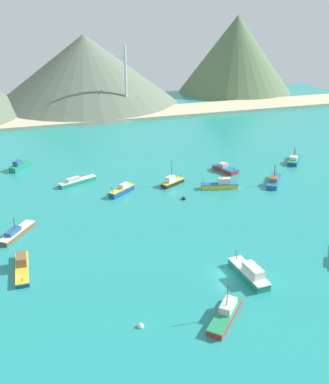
# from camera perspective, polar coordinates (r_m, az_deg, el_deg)

# --- Properties ---
(ground) EXTENTS (260.00, 280.00, 0.50)m
(ground) POSITION_cam_1_polar(r_m,az_deg,el_deg) (106.72, 0.56, -1.99)
(ground) COLOR teal
(fishing_boat_2) EXTENTS (8.18, 9.51, 5.41)m
(fishing_boat_2) POSITION_cam_1_polar(r_m,az_deg,el_deg) (123.16, 13.53, 1.35)
(fishing_boat_2) COLOR #1E5BA8
(fishing_boat_2) RESTS_ON ground
(fishing_boat_4) EXTENTS (7.25, 5.30, 6.78)m
(fishing_boat_4) POSITION_cam_1_polar(r_m,az_deg,el_deg) (118.91, 0.96, 1.30)
(fishing_boat_4) COLOR #232328
(fishing_boat_4) RESTS_ON ground
(fishing_boat_5) EXTENTS (8.66, 8.82, 6.08)m
(fishing_boat_5) POSITION_cam_1_polar(r_m,az_deg,el_deg) (71.93, 7.68, -14.85)
(fishing_boat_5) COLOR red
(fishing_boat_5) RESTS_ON ground
(fishing_boat_6) EXTENTS (7.57, 9.39, 4.21)m
(fishing_boat_6) POSITION_cam_1_polar(r_m,az_deg,el_deg) (98.31, -18.05, -4.86)
(fishing_boat_6) COLOR brown
(fishing_boat_6) RESTS_ON ground
(fishing_boat_7) EXTENTS (9.70, 4.22, 5.46)m
(fishing_boat_7) POSITION_cam_1_polar(r_m,az_deg,el_deg) (117.67, 7.02, 0.92)
(fishing_boat_7) COLOR gold
(fishing_boat_7) RESTS_ON ground
(fishing_boat_8) EXTENTS (2.60, 11.07, 2.54)m
(fishing_boat_8) POSITION_cam_1_polar(r_m,az_deg,el_deg) (86.08, -17.41, -8.87)
(fishing_boat_8) COLOR #14478C
(fishing_boat_8) RESTS_ON ground
(fishing_boat_9) EXTENTS (5.53, 8.23, 2.56)m
(fishing_boat_9) POSITION_cam_1_polar(r_m,az_deg,el_deg) (129.70, 7.59, 2.91)
(fishing_boat_9) COLOR red
(fishing_boat_9) RESTS_ON ground
(fishing_boat_10) EXTENTS (6.61, 7.14, 2.76)m
(fishing_boat_10) POSITION_cam_1_polar(r_m,az_deg,el_deg) (136.67, -17.64, 3.14)
(fishing_boat_10) COLOR #198466
(fishing_boat_10) RESTS_ON ground
(fishing_boat_11) EXTENTS (7.47, 6.25, 3.06)m
(fishing_boat_11) POSITION_cam_1_polar(r_m,az_deg,el_deg) (114.05, -5.32, 0.24)
(fishing_boat_11) COLOR #14478C
(fishing_boat_11) RESTS_ON ground
(fishing_boat_12) EXTENTS (7.53, 8.33, 4.81)m
(fishing_boat_12) POSITION_cam_1_polar(r_m,az_deg,el_deg) (141.30, 15.87, 3.89)
(fishing_boat_12) COLOR #14478C
(fishing_boat_12) RESTS_ON ground
(fishing_boat_13) EXTENTS (10.43, 6.01, 2.00)m
(fishing_boat_13) POSITION_cam_1_polar(r_m,az_deg,el_deg) (121.92, -10.92, 1.34)
(fishing_boat_13) COLOR #198466
(fishing_boat_13) RESTS_ON ground
(fishing_boat_14) EXTENTS (3.27, 10.18, 2.95)m
(fishing_boat_14) POSITION_cam_1_polar(r_m,az_deg,el_deg) (81.27, 10.62, -9.94)
(fishing_boat_14) COLOR #198466
(fishing_boat_14) RESTS_ON ground
(buoy_0) EXTENTS (0.92, 0.92, 0.92)m
(buoy_0) POSITION_cam_1_polar(r_m,az_deg,el_deg) (70.22, -3.01, -16.42)
(buoy_0) COLOR silver
(buoy_0) RESTS_ON ground
(buoy_1) EXTENTS (1.09, 1.09, 1.09)m
(buoy_1) POSITION_cam_1_polar(r_m,az_deg,el_deg) (110.57, 2.42, -0.84)
(buoy_1) COLOR #232328
(buoy_1) RESTS_ON ground
(beach_strip) EXTENTS (247.00, 20.56, 1.20)m
(beach_strip) POSITION_cam_1_polar(r_m,az_deg,el_deg) (191.71, -8.39, 9.33)
(beach_strip) COLOR beige
(beach_strip) RESTS_ON ground
(hill_central) EXTENTS (85.36, 85.36, 30.91)m
(hill_central) POSITION_cam_1_polar(r_m,az_deg,el_deg) (218.68, -9.88, 14.86)
(hill_central) COLOR #60705B
(hill_central) RESTS_ON ground
(hill_east) EXTENTS (58.68, 58.68, 38.18)m
(hill_east) POSITION_cam_1_polar(r_m,az_deg,el_deg) (247.88, 8.94, 16.67)
(hill_east) COLOR #56704C
(hill_east) RESTS_ON ground
(radio_tower) EXTENTS (2.85, 2.28, 28.55)m
(radio_tower) POSITION_cam_1_polar(r_m,az_deg,el_deg) (192.50, -4.88, 13.79)
(radio_tower) COLOR silver
(radio_tower) RESTS_ON ground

